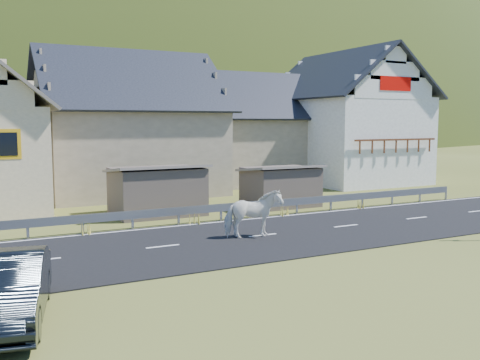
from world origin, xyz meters
TOP-DOWN VIEW (x-y plane):
  - ground at (0.00, 0.00)m, footprint 160.00×160.00m
  - road at (0.00, 0.00)m, footprint 60.00×7.00m
  - lane_markings at (0.00, 0.00)m, footprint 60.00×6.60m
  - guardrail at (-0.00, 3.68)m, footprint 28.10×0.09m
  - shed_left at (-2.00, 6.50)m, footprint 4.30×3.30m
  - shed_right at (4.50, 6.00)m, footprint 3.80×2.90m
  - house_stone_a at (-1.00, 15.00)m, footprint 10.80×9.80m
  - house_stone_b at (9.00, 17.00)m, footprint 9.80×8.80m
  - house_white at (15.00, 14.00)m, footprint 8.80×10.80m
  - mountain at (5.00, 180.00)m, footprint 440.00×280.00m
  - horse at (-0.52, -0.17)m, footprint 1.21×2.22m
  - car at (-9.31, -5.07)m, footprint 2.43×4.73m

SIDE VIEW (x-z plane):
  - mountain at x=5.00m, z-range -150.00..110.00m
  - ground at x=0.00m, z-range 0.00..0.00m
  - road at x=0.00m, z-range 0.00..0.04m
  - lane_markings at x=0.00m, z-range 0.04..0.05m
  - guardrail at x=0.00m, z-range 0.19..0.94m
  - car at x=-9.31m, z-range 0.00..1.49m
  - horse at x=-0.52m, z-range 0.04..1.83m
  - shed_right at x=4.50m, z-range -0.10..2.10m
  - shed_left at x=-2.00m, z-range -0.10..2.30m
  - house_stone_b at x=9.00m, z-range 0.19..8.29m
  - house_stone_a at x=-1.00m, z-range 0.18..9.08m
  - house_white at x=15.00m, z-range 0.21..9.91m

